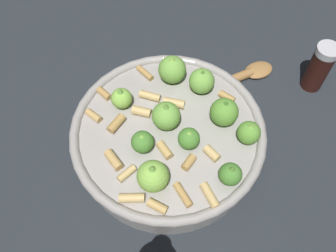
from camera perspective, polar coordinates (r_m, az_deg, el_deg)
name	(u,v)px	position (r m, az deg, el deg)	size (l,w,h in m)	color
ground_plane	(168,149)	(0.56, 0.00, -3.55)	(2.40, 2.40, 0.00)	#23282D
cooking_pan	(169,136)	(0.53, 0.19, -1.53)	(0.28, 0.28, 0.11)	#9E9993
pepper_shaker	(319,67)	(0.65, 22.55, 8.47)	(0.04, 0.04, 0.09)	#33140F
wooden_spoon	(228,81)	(0.64, 9.37, 6.89)	(0.16, 0.16, 0.02)	#9E703D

